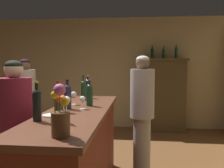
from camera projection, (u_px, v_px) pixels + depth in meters
The scene contains 20 objects.
wall_back at pixel (102, 73), 5.96m from camera, with size 5.98×0.12×2.67m, color tan.
bar_counter at pixel (78, 158), 2.57m from camera, with size 0.63×2.28×1.06m.
display_cabinet at pixel (164, 93), 5.54m from camera, with size 1.05×0.43×1.68m.
wine_bottle_pinot at pixel (59, 104), 1.98m from camera, with size 0.07×0.07×0.34m.
wine_bottle_rose at pixel (68, 95), 2.57m from camera, with size 0.08×0.08×0.32m.
wine_bottle_malbec at pixel (37, 103), 2.01m from camera, with size 0.07×0.07×0.34m.
wine_bottle_riesling at pixel (88, 87), 3.43m from camera, with size 0.07×0.07×0.33m.
wine_bottle_merlot at pixel (89, 94), 2.77m from camera, with size 0.07×0.07×0.30m.
wine_bottle_chardonnay at pixel (83, 89), 3.22m from camera, with size 0.07×0.07×0.34m.
wine_glass_front at pixel (74, 95), 2.86m from camera, with size 0.07×0.07×0.16m.
wine_glass_mid at pixel (66, 100), 2.36m from camera, with size 0.08×0.08×0.17m.
wine_glass_rear at pixel (83, 100), 2.57m from camera, with size 0.07×0.07×0.14m.
flower_arrangement at pixel (61, 116), 1.57m from camera, with size 0.12×0.13×0.35m.
cheese_plate at pixel (51, 115), 2.22m from camera, with size 0.16×0.16×0.01m, color white.
display_bottle_left at pixel (152, 53), 5.50m from camera, with size 0.07×0.07×0.32m.
display_bottle_midleft at pixel (164, 53), 5.47m from camera, with size 0.08×0.08×0.28m.
display_bottle_center at pixel (176, 52), 5.44m from camera, with size 0.07×0.07×0.33m.
patron_near_entrance at pixel (26, 103), 3.97m from camera, with size 0.34×0.34×1.63m.
patron_in_grey at pixel (16, 128), 2.54m from camera, with size 0.35×0.35×1.58m.
bartender at pixel (142, 112), 3.13m from camera, with size 0.31×0.31×1.65m.
Camera 1 is at (0.86, -2.61, 1.53)m, focal length 38.43 mm.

